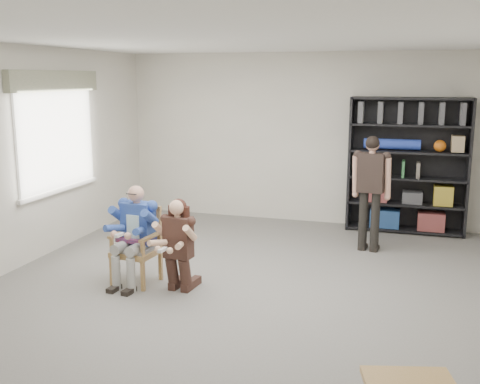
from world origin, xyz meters
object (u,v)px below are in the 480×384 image
(armchair, at_px, (136,246))
(seated_man, at_px, (135,235))
(kneeling_woman, at_px, (177,246))
(standing_man, at_px, (370,194))
(bookshelf, at_px, (408,166))

(armchair, xyz_separation_m, seated_man, (0.00, 0.00, 0.14))
(kneeling_woman, bearing_deg, standing_man, 53.83)
(armchair, height_order, kneeling_woman, kneeling_woman)
(seated_man, bearing_deg, standing_man, 44.81)
(seated_man, distance_m, kneeling_woman, 0.59)
(armchair, distance_m, bookshelf, 4.48)
(armchair, bearing_deg, seated_man, 0.00)
(armchair, relative_size, standing_man, 0.56)
(armchair, height_order, standing_man, standing_man)
(bookshelf, relative_size, standing_man, 1.30)
(armchair, xyz_separation_m, standing_man, (2.53, 2.08, 0.36))
(kneeling_woman, bearing_deg, bookshelf, 59.85)
(seated_man, bearing_deg, armchair, 0.00)
(seated_man, relative_size, kneeling_woman, 1.09)
(kneeling_woman, height_order, bookshelf, bookshelf)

